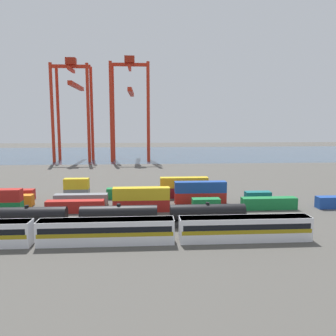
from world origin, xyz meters
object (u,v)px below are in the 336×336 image
(freight_tank_row, at_px, (73,217))
(shipping_container_2, at_px, (75,206))
(passenger_train, at_px, (107,230))
(gantry_crane_central, at_px, (130,100))
(shipping_container_11, at_px, (19,200))
(gantry_crane_west, at_px, (73,99))
(shipping_container_5, at_px, (206,204))
(shipping_container_0, at_px, (7,208))

(freight_tank_row, height_order, shipping_container_2, freight_tank_row)
(passenger_train, height_order, shipping_container_2, passenger_train)
(freight_tank_row, bearing_deg, gantry_crane_central, 87.15)
(shipping_container_11, height_order, gantry_crane_west, gantry_crane_west)
(shipping_container_11, distance_m, gantry_crane_west, 101.10)
(shipping_container_2, bearing_deg, shipping_container_5, 0.00)
(shipping_container_2, xyz_separation_m, gantry_crane_central, (7.65, 103.25, 29.09))
(passenger_train, relative_size, gantry_crane_central, 1.28)
(gantry_crane_west, distance_m, gantry_crane_central, 28.24)
(shipping_container_0, distance_m, gantry_crane_west, 107.29)
(gantry_crane_central, bearing_deg, freight_tank_row, -92.85)
(freight_tank_row, bearing_deg, shipping_container_2, 99.92)
(shipping_container_5, xyz_separation_m, gantry_crane_central, (-20.34, 103.25, 29.09))
(passenger_train, distance_m, shipping_container_11, 34.34)
(shipping_container_5, bearing_deg, freight_tank_row, -156.71)
(freight_tank_row, distance_m, shipping_container_2, 11.41)
(shipping_container_0, distance_m, shipping_container_11, 6.48)
(shipping_container_0, height_order, shipping_container_5, same)
(shipping_container_5, bearing_deg, passenger_train, -134.83)
(shipping_container_5, height_order, gantry_crane_west, gantry_crane_west)
(shipping_container_0, bearing_deg, gantry_crane_central, 78.16)
(gantry_crane_west, bearing_deg, shipping_container_11, -86.00)
(shipping_container_5, relative_size, gantry_crane_west, 0.12)
(freight_tank_row, bearing_deg, passenger_train, -50.27)
(shipping_container_11, distance_m, gantry_crane_central, 103.30)
(freight_tank_row, distance_m, shipping_container_0, 19.52)
(gantry_crane_west, xyz_separation_m, gantry_crane_central, (28.24, 0.20, -0.07))
(freight_tank_row, bearing_deg, shipping_container_11, 131.77)
(shipping_container_2, height_order, gantry_crane_central, gantry_crane_central)
(shipping_container_5, height_order, gantry_crane_central, gantry_crane_central)
(shipping_container_0, relative_size, gantry_crane_central, 0.12)
(passenger_train, relative_size, shipping_container_0, 10.84)
(shipping_container_0, bearing_deg, shipping_container_2, 0.00)
(shipping_container_11, height_order, gantry_crane_central, gantry_crane_central)
(shipping_container_2, relative_size, gantry_crane_central, 0.24)
(shipping_container_0, relative_size, gantry_crane_west, 0.12)
(shipping_container_2, height_order, shipping_container_11, same)
(passenger_train, relative_size, shipping_container_2, 5.41)
(shipping_container_2, xyz_separation_m, shipping_container_5, (28.00, 0.00, 0.00))
(gantry_crane_central, bearing_deg, gantry_crane_west, -179.59)
(freight_tank_row, distance_m, shipping_container_5, 28.36)
(shipping_container_2, bearing_deg, gantry_crane_central, 85.76)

